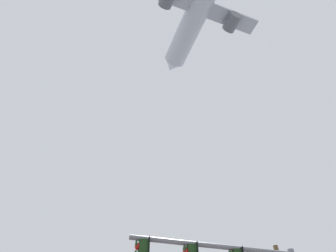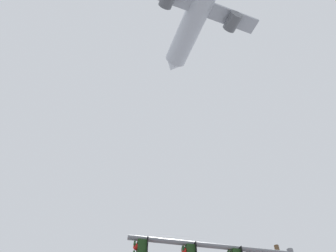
# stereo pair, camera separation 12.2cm
# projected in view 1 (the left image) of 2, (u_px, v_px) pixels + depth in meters

# --- Properties ---
(airplane) EXTENTS (19.40, 25.11, 6.89)m
(airplane) POSITION_uv_depth(u_px,v_px,m) (198.00, 9.00, 48.02)
(airplane) COLOR #B7BCC6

